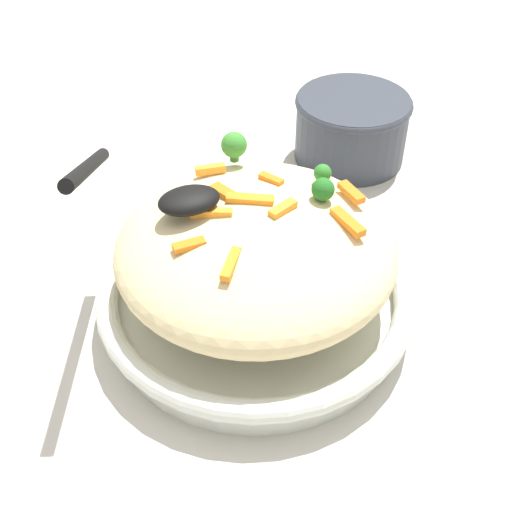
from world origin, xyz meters
TOP-DOWN VIEW (x-y plane):
  - ground_plane at (0.00, 0.00)m, footprint 2.40×2.40m
  - serving_bowl at (0.00, 0.00)m, footprint 0.31×0.31m
  - pasta_mound at (0.00, 0.00)m, footprint 0.26×0.26m
  - carrot_piece_0 at (0.03, 0.04)m, footprint 0.02×0.03m
  - carrot_piece_1 at (0.00, 0.02)m, footprint 0.04×0.03m
  - carrot_piece_2 at (0.02, -0.01)m, footprint 0.03×0.02m
  - carrot_piece_3 at (-0.02, 0.08)m, footprint 0.03×0.01m
  - carrot_piece_4 at (0.07, -0.04)m, footprint 0.02×0.04m
  - carrot_piece_5 at (0.09, 0.00)m, footprint 0.01×0.03m
  - carrot_piece_6 at (-0.07, -0.02)m, footprint 0.03×0.01m
  - carrot_piece_7 at (-0.04, 0.01)m, footprint 0.04×0.02m
  - carrot_piece_8 at (-0.02, 0.03)m, footprint 0.02×0.03m
  - carrot_piece_9 at (-0.04, -0.05)m, footprint 0.03×0.04m
  - broccoli_floret_0 at (0.07, 0.00)m, footprint 0.02×0.02m
  - broccoli_floret_1 at (0.08, 0.03)m, footprint 0.02×0.02m
  - broccoli_floret_2 at (0.01, 0.09)m, footprint 0.03×0.03m
  - serving_spoon at (-0.09, 0.03)m, footprint 0.14×0.17m
  - companion_bowl at (0.22, 0.23)m, footprint 0.15×0.15m

SIDE VIEW (x-z plane):
  - ground_plane at x=0.00m, z-range 0.00..0.00m
  - serving_bowl at x=0.00m, z-range 0.00..0.05m
  - companion_bowl at x=0.22m, z-range 0.00..0.09m
  - pasta_mound at x=0.00m, z-range 0.05..0.13m
  - carrot_piece_6 at x=-0.07m, z-range 0.13..0.13m
  - carrot_piece_9 at x=-0.04m, z-range 0.13..0.13m
  - carrot_piece_5 at x=0.09m, z-range 0.13..0.13m
  - carrot_piece_4 at x=0.07m, z-range 0.13..0.13m
  - carrot_piece_3 at x=-0.02m, z-range 0.13..0.13m
  - carrot_piece_0 at x=0.03m, z-range 0.13..0.14m
  - carrot_piece_7 at x=-0.04m, z-range 0.13..0.14m
  - carrot_piece_8 at x=-0.02m, z-range 0.13..0.14m
  - carrot_piece_2 at x=0.02m, z-range 0.13..0.14m
  - carrot_piece_1 at x=0.00m, z-range 0.13..0.14m
  - broccoli_floret_1 at x=0.08m, z-range 0.13..0.15m
  - broccoli_floret_0 at x=0.07m, z-range 0.13..0.15m
  - broccoli_floret_2 at x=0.01m, z-range 0.13..0.16m
  - serving_spoon at x=-0.09m, z-range 0.11..0.20m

